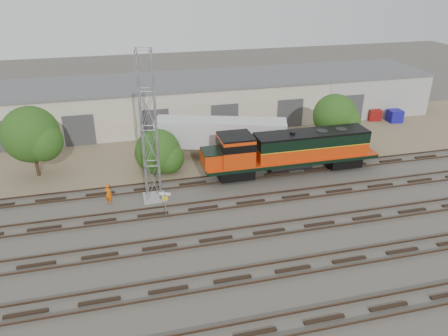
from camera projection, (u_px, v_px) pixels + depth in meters
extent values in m
plane|color=#47423A|center=(256.00, 212.00, 34.56)|extent=(140.00, 140.00, 0.00)
cube|color=#726047|center=(214.00, 143.00, 47.72)|extent=(80.00, 16.00, 0.02)
cube|color=black|center=(324.00, 319.00, 24.00)|extent=(80.00, 2.40, 0.14)
cube|color=#4C3828|center=(331.00, 327.00, 23.28)|extent=(80.00, 0.08, 0.14)
cube|color=#4C3828|center=(319.00, 308.00, 24.59)|extent=(80.00, 0.08, 0.14)
cube|color=black|center=(293.00, 269.00, 27.95)|extent=(80.00, 2.40, 0.14)
cube|color=#4C3828|center=(298.00, 275.00, 27.23)|extent=(80.00, 0.08, 0.14)
cube|color=#4C3828|center=(289.00, 260.00, 28.54)|extent=(80.00, 0.08, 0.14)
cube|color=black|center=(269.00, 231.00, 31.89)|extent=(80.00, 2.40, 0.14)
cube|color=#4C3828|center=(273.00, 235.00, 31.18)|extent=(80.00, 0.08, 0.14)
cube|color=#4C3828|center=(266.00, 224.00, 32.49)|extent=(80.00, 0.08, 0.14)
cube|color=black|center=(251.00, 202.00, 35.84)|extent=(80.00, 2.40, 0.14)
cube|color=#4C3828|center=(254.00, 205.00, 35.13)|extent=(80.00, 0.08, 0.14)
cube|color=#4C3828|center=(248.00, 196.00, 36.44)|extent=(80.00, 0.08, 0.14)
cube|color=black|center=(236.00, 178.00, 39.79)|extent=(80.00, 2.40, 0.14)
cube|color=#4C3828|center=(238.00, 180.00, 39.08)|extent=(80.00, 0.08, 0.14)
cube|color=#4C3828|center=(234.00, 173.00, 40.39)|extent=(80.00, 0.08, 0.14)
cube|color=beige|center=(199.00, 101.00, 53.68)|extent=(58.00, 10.00, 5.00)
cube|color=#59595B|center=(198.00, 80.00, 52.56)|extent=(58.40, 10.40, 0.30)
cube|color=#999993|center=(381.00, 100.00, 54.16)|extent=(14.00, 0.10, 5.00)
cube|color=#333335|center=(79.00, 131.00, 46.46)|extent=(3.20, 0.12, 3.40)
cube|color=#333335|center=(155.00, 124.00, 48.24)|extent=(3.20, 0.12, 3.40)
cube|color=#333335|center=(225.00, 119.00, 50.03)|extent=(3.20, 0.12, 3.40)
cube|color=#333335|center=(290.00, 113.00, 51.81)|extent=(3.20, 0.12, 3.40)
cube|color=#333335|center=(351.00, 108.00, 53.60)|extent=(3.20, 0.12, 3.40)
cube|color=black|center=(235.00, 171.00, 39.49)|extent=(3.10, 2.32, 0.97)
cube|color=black|center=(342.00, 160.00, 41.86)|extent=(3.10, 2.32, 0.97)
cube|color=black|center=(291.00, 159.00, 40.39)|extent=(16.45, 2.90, 0.34)
cylinder|color=black|center=(290.00, 165.00, 40.65)|extent=(4.06, 1.06, 1.06)
cube|color=red|center=(311.00, 150.00, 40.51)|extent=(10.64, 2.52, 1.16)
cube|color=black|center=(312.00, 139.00, 40.06)|extent=(10.64, 2.52, 0.97)
cube|color=black|center=(312.00, 133.00, 39.81)|extent=(10.64, 2.52, 0.19)
cube|color=red|center=(236.00, 150.00, 38.60)|extent=(2.90, 2.90, 2.52)
cube|color=black|center=(236.00, 136.00, 38.04)|extent=(2.90, 2.90, 0.15)
cube|color=red|center=(211.00, 159.00, 38.35)|extent=(1.55, 2.32, 1.35)
cube|color=gray|center=(154.00, 197.00, 36.50)|extent=(1.82, 1.82, 0.20)
cylinder|color=gray|center=(141.00, 126.00, 34.26)|extent=(0.09, 0.09, 12.10)
cylinder|color=gray|center=(155.00, 125.00, 34.50)|extent=(0.09, 0.09, 12.10)
cylinder|color=gray|center=(142.00, 131.00, 33.28)|extent=(0.09, 0.09, 12.10)
cylinder|color=gray|center=(157.00, 130.00, 33.53)|extent=(0.09, 0.09, 12.10)
cylinder|color=gray|center=(165.00, 205.00, 33.39)|extent=(0.07, 0.07, 2.18)
cube|color=white|center=(165.00, 194.00, 32.99)|extent=(0.84, 0.38, 0.22)
cube|color=yellow|center=(165.00, 198.00, 33.15)|extent=(0.43, 0.21, 0.35)
imported|color=#DB5B0C|center=(108.00, 194.00, 35.33)|extent=(0.78, 0.70, 1.79)
cube|color=silver|center=(221.00, 133.00, 43.23)|extent=(13.03, 6.51, 2.67)
cube|color=black|center=(271.00, 154.00, 43.80)|extent=(3.04, 3.10, 0.99)
cube|color=black|center=(170.00, 154.00, 43.50)|extent=(0.15, 0.15, 1.29)
cube|color=black|center=(174.00, 146.00, 45.29)|extent=(0.15, 0.15, 1.29)
cube|color=#16148E|center=(395.00, 116.00, 53.94)|extent=(1.70, 1.60, 1.50)
cube|color=maroon|center=(374.00, 115.00, 54.61)|extent=(1.71, 1.63, 1.40)
cylinder|color=#382619|center=(37.00, 164.00, 39.98)|extent=(0.32, 0.32, 2.32)
sphere|color=#1B3E11|center=(31.00, 134.00, 38.73)|extent=(5.05, 5.05, 5.05)
sphere|color=#1B3E11|center=(43.00, 142.00, 38.51)|extent=(3.54, 3.54, 3.54)
cylinder|color=#382619|center=(159.00, 168.00, 41.48)|extent=(0.29, 0.29, 0.39)
sphere|color=#1B3E11|center=(158.00, 152.00, 40.76)|extent=(4.28, 4.28, 4.28)
sphere|color=#1B3E11|center=(168.00, 158.00, 40.57)|extent=(2.99, 2.99, 2.99)
cylinder|color=#382619|center=(332.00, 140.00, 45.68)|extent=(0.26, 0.26, 2.21)
sphere|color=#1B3E11|center=(335.00, 116.00, 44.55)|extent=(4.42, 4.42, 4.42)
sphere|color=#1B3E11|center=(345.00, 121.00, 44.36)|extent=(3.10, 3.10, 3.10)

